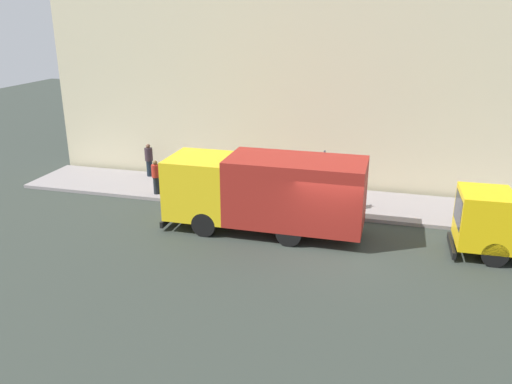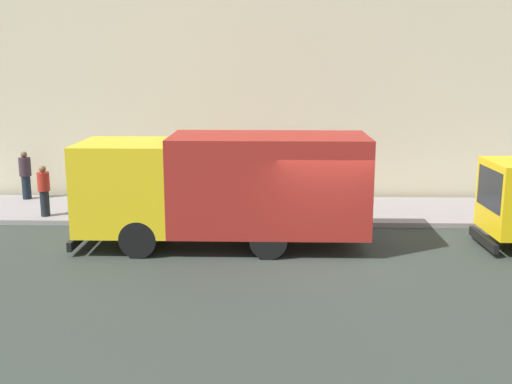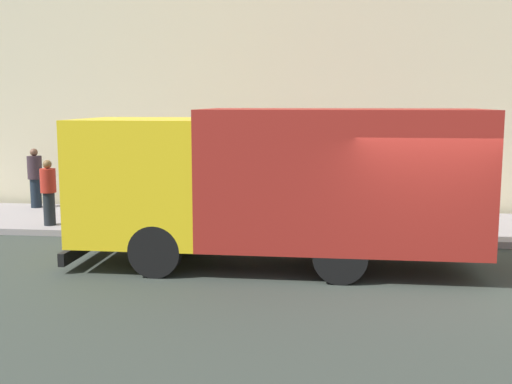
# 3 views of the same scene
# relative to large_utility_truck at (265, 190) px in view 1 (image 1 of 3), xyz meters

# --- Properties ---
(ground) EXTENTS (80.00, 80.00, 0.00)m
(ground) POSITION_rel_large_utility_truck_xyz_m (-1.09, -2.62, -1.65)
(ground) COLOR #2F3630
(sidewalk) EXTENTS (3.52, 30.00, 0.15)m
(sidewalk) POSITION_rel_large_utility_truck_xyz_m (3.67, -2.62, -1.57)
(sidewalk) COLOR gray
(sidewalk) RESTS_ON ground
(building_facade) EXTENTS (0.50, 30.00, 11.95)m
(building_facade) POSITION_rel_large_utility_truck_xyz_m (5.93, -2.62, 4.33)
(building_facade) COLOR beige
(building_facade) RESTS_ON ground
(large_utility_truck) EXTENTS (2.43, 7.55, 2.94)m
(large_utility_truck) POSITION_rel_large_utility_truck_xyz_m (0.00, 0.00, 0.00)
(large_utility_truck) COLOR yellow
(large_utility_truck) RESTS_ON ground
(pedestrian_walking) EXTENTS (0.56, 0.56, 1.72)m
(pedestrian_walking) POSITION_rel_large_utility_truck_xyz_m (3.25, 3.69, -0.60)
(pedestrian_walking) COLOR brown
(pedestrian_walking) RESTS_ON sidewalk
(pedestrian_standing) EXTENTS (0.52, 0.52, 1.56)m
(pedestrian_standing) POSITION_rel_large_utility_truck_xyz_m (2.46, 5.70, -0.68)
(pedestrian_standing) COLOR black
(pedestrian_standing) RESTS_ON sidewalk
(pedestrian_third) EXTENTS (0.51, 0.51, 1.65)m
(pedestrian_third) POSITION_rel_large_utility_truck_xyz_m (4.83, 7.20, -0.64)
(pedestrian_third) COLOR black
(pedestrian_third) RESTS_ON sidewalk
(street_sign_post) EXTENTS (0.44, 0.08, 2.60)m
(street_sign_post) POSITION_rel_large_utility_truck_xyz_m (2.22, -1.87, 0.03)
(street_sign_post) COLOR #4C5156
(street_sign_post) RESTS_ON sidewalk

